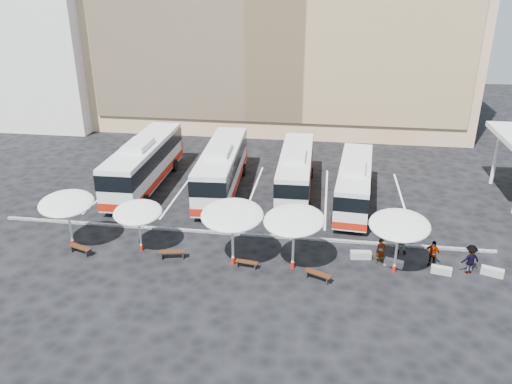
# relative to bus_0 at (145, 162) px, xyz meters

# --- Properties ---
(ground) EXTENTS (120.00, 120.00, 0.00)m
(ground) POSITION_rel_bus_0_xyz_m (9.15, -8.09, -2.15)
(ground) COLOR black
(ground) RESTS_ON ground
(sandstone_building) EXTENTS (42.00, 18.25, 29.60)m
(sandstone_building) POSITION_rel_bus_0_xyz_m (9.15, 23.78, 10.48)
(sandstone_building) COLOR tan
(sandstone_building) RESTS_ON ground
(apartment_block) EXTENTS (14.00, 14.00, 18.00)m
(apartment_block) POSITION_rel_bus_0_xyz_m (-18.85, 19.91, 6.85)
(apartment_block) COLOR silver
(apartment_block) RESTS_ON ground
(curb_divider) EXTENTS (34.00, 0.25, 0.15)m
(curb_divider) POSITION_rel_bus_0_xyz_m (9.15, -7.59, -2.07)
(curb_divider) COLOR black
(curb_divider) RESTS_ON ground
(bay_lines) EXTENTS (24.15, 12.00, 0.01)m
(bay_lines) POSITION_rel_bus_0_xyz_m (9.15, -0.09, -2.14)
(bay_lines) COLOR white
(bay_lines) RESTS_ON ground
(bus_0) EXTENTS (3.27, 13.30, 4.21)m
(bus_0) POSITION_rel_bus_0_xyz_m (0.00, 0.00, 0.00)
(bus_0) COLOR silver
(bus_0) RESTS_ON ground
(bus_1) EXTENTS (3.47, 12.91, 4.06)m
(bus_1) POSITION_rel_bus_0_xyz_m (6.58, -0.03, -0.08)
(bus_1) COLOR silver
(bus_1) RESTS_ON ground
(bus_2) EXTENTS (2.91, 11.82, 3.74)m
(bus_2) POSITION_rel_bus_0_xyz_m (12.58, 0.47, -0.24)
(bus_2) COLOR silver
(bus_2) RESTS_ON ground
(bus_3) EXTENTS (3.29, 11.40, 3.57)m
(bus_3) POSITION_rel_bus_0_xyz_m (17.22, -1.23, -0.33)
(bus_3) COLOR silver
(bus_3) RESTS_ON ground
(sunshade_0) EXTENTS (4.43, 4.46, 3.61)m
(sunshade_0) POSITION_rel_bus_0_xyz_m (-1.20, -10.71, 0.92)
(sunshade_0) COLOR silver
(sunshade_0) RESTS_ON ground
(sunshade_1) EXTENTS (3.79, 3.82, 3.20)m
(sunshade_1) POSITION_rel_bus_0_xyz_m (3.46, -10.61, 0.57)
(sunshade_1) COLOR silver
(sunshade_1) RESTS_ON ground
(sunshade_2) EXTENTS (4.00, 4.05, 3.92)m
(sunshade_2) POSITION_rel_bus_0_xyz_m (9.65, -11.39, 1.18)
(sunshade_2) COLOR silver
(sunshade_2) RESTS_ON ground
(sunshade_3) EXTENTS (4.74, 4.76, 3.80)m
(sunshade_3) POSITION_rel_bus_0_xyz_m (13.31, -11.35, 1.08)
(sunshade_3) COLOR silver
(sunshade_3) RESTS_ON ground
(sunshade_4) EXTENTS (4.19, 4.22, 3.68)m
(sunshade_4) POSITION_rel_bus_0_xyz_m (19.36, -10.89, 0.98)
(sunshade_4) COLOR silver
(sunshade_4) RESTS_ON ground
(wood_bench_0) EXTENTS (1.67, 0.95, 0.50)m
(wood_bench_0) POSITION_rel_bus_0_xyz_m (-0.21, -11.58, -1.77)
(wood_bench_0) COLOR black
(wood_bench_0) RESTS_ON ground
(wood_bench_1) EXTENTS (1.72, 0.78, 0.51)m
(wood_bench_1) POSITION_rel_bus_0_xyz_m (5.76, -11.30, -1.76)
(wood_bench_1) COLOR black
(wood_bench_1) RESTS_ON ground
(wood_bench_2) EXTENTS (1.45, 0.60, 0.43)m
(wood_bench_2) POSITION_rel_bus_0_xyz_m (10.56, -11.71, -1.82)
(wood_bench_2) COLOR black
(wood_bench_2) RESTS_ON ground
(wood_bench_3) EXTENTS (1.67, 1.08, 0.50)m
(wood_bench_3) POSITION_rel_bus_0_xyz_m (14.89, -12.48, -1.76)
(wood_bench_3) COLOR black
(wood_bench_3) RESTS_ON ground
(conc_bench_0) EXTENTS (1.33, 0.56, 0.48)m
(conc_bench_0) POSITION_rel_bus_0_xyz_m (17.46, -9.57, -1.91)
(conc_bench_0) COLOR gray
(conc_bench_0) RESTS_ON ground
(conc_bench_1) EXTENTS (1.18, 0.74, 0.42)m
(conc_bench_1) POSITION_rel_bus_0_xyz_m (19.42, -10.21, -1.94)
(conc_bench_1) COLOR gray
(conc_bench_1) RESTS_ON ground
(conc_bench_2) EXTENTS (1.24, 0.62, 0.44)m
(conc_bench_2) POSITION_rel_bus_0_xyz_m (22.13, -10.67, -1.93)
(conc_bench_2) COLOR gray
(conc_bench_2) RESTS_ON ground
(conc_bench_3) EXTENTS (1.33, 0.83, 0.47)m
(conc_bench_3) POSITION_rel_bus_0_xyz_m (25.08, -10.42, -1.91)
(conc_bench_3) COLOR gray
(conc_bench_3) RESTS_ON ground
(passenger_0) EXTENTS (0.70, 0.57, 1.66)m
(passenger_0) POSITION_rel_bus_0_xyz_m (18.60, -9.94, -1.32)
(passenger_0) COLOR black
(passenger_0) RESTS_ON ground
(passenger_1) EXTENTS (0.98, 0.79, 1.89)m
(passenger_1) POSITION_rel_bus_0_xyz_m (19.94, -8.48, -1.21)
(passenger_1) COLOR black
(passenger_1) RESTS_ON ground
(passenger_2) EXTENTS (1.07, 0.87, 1.71)m
(passenger_2) POSITION_rel_bus_0_xyz_m (21.68, -9.82, -1.29)
(passenger_2) COLOR black
(passenger_2) RESTS_ON ground
(passenger_3) EXTENTS (1.34, 1.02, 1.84)m
(passenger_3) POSITION_rel_bus_0_xyz_m (23.73, -10.32, -1.23)
(passenger_3) COLOR black
(passenger_3) RESTS_ON ground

